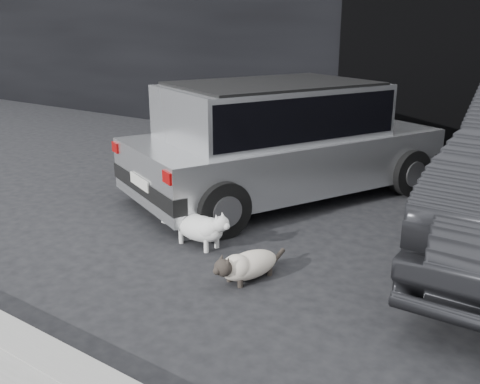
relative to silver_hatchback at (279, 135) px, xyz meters
The scene contains 5 objects.
ground 1.37m from the silver_hatchback, 70.94° to the right, with size 80.00×80.00×0.00m, color black.
garage_opening 3.26m from the silver_hatchback, 64.53° to the left, with size 4.00×0.10×2.60m, color black.
silver_hatchback is the anchor object (origin of this frame).
cat_siamese 2.35m from the silver_hatchback, 65.18° to the right, with size 0.39×0.79×0.28m.
cat_white 1.83m from the silver_hatchback, 82.20° to the right, with size 0.83×0.32×0.38m.
Camera 1 is at (2.78, -4.15, 1.97)m, focal length 40.00 mm.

